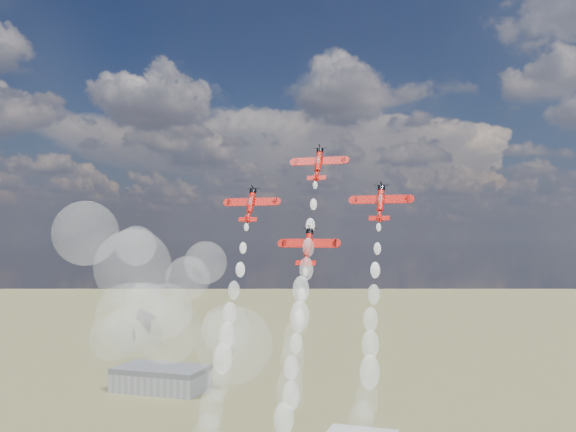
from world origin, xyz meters
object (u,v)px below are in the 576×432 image
(hangar, at_px, (161,378))
(plane_lead, at_px, (318,163))
(plane_slot, at_px, (308,246))
(plane_left, at_px, (251,204))
(plane_right, at_px, (380,202))

(hangar, bearing_deg, plane_lead, -51.16)
(plane_slot, bearing_deg, plane_left, 163.39)
(plane_right, bearing_deg, hangar, 131.07)
(plane_left, bearing_deg, plane_right, 0.00)
(hangar, relative_size, plane_right, 4.07)
(plane_left, bearing_deg, plane_lead, 16.61)
(hangar, xyz_separation_m, plane_slot, (134.76, -176.35, 76.42))
(plane_left, bearing_deg, plane_slot, -16.61)
(plane_left, distance_m, plane_slot, 18.33)
(plane_left, relative_size, plane_slot, 1.00)
(hangar, relative_size, plane_lead, 4.07)
(plane_right, bearing_deg, plane_lead, 163.39)
(plane_lead, relative_size, plane_right, 1.00)
(plane_lead, height_order, plane_right, plane_lead)
(plane_lead, bearing_deg, plane_slot, -90.00)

